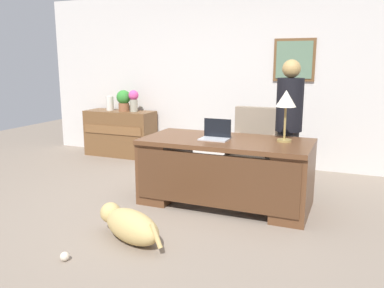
% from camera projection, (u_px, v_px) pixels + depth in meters
% --- Properties ---
extents(ground_plane, '(12.00, 12.00, 0.00)m').
position_uv_depth(ground_plane, '(165.00, 217.00, 4.25)').
color(ground_plane, gray).
extents(back_wall, '(7.00, 0.16, 2.70)m').
position_uv_depth(back_wall, '(237.00, 79.00, 6.32)').
color(back_wall, silver).
rests_on(back_wall, ground_plane).
extents(desk, '(1.89, 0.91, 0.76)m').
position_uv_depth(desk, '(225.00, 170.00, 4.53)').
color(desk, brown).
rests_on(desk, ground_plane).
extents(credenza, '(1.21, 0.50, 0.79)m').
position_uv_depth(credenza, '(120.00, 133.00, 6.95)').
color(credenza, brown).
rests_on(credenza, ground_plane).
extents(armchair, '(0.60, 0.59, 1.03)m').
position_uv_depth(armchair, '(254.00, 151.00, 5.25)').
color(armchair, gray).
rests_on(armchair, ground_plane).
extents(person_standing, '(0.32, 0.32, 1.65)m').
position_uv_depth(person_standing, '(289.00, 126.00, 4.86)').
color(person_standing, '#262323').
rests_on(person_standing, ground_plane).
extents(dog_lying, '(0.81, 0.53, 0.30)m').
position_uv_depth(dog_lying, '(130.00, 225.00, 3.65)').
color(dog_lying, tan).
rests_on(dog_lying, ground_plane).
extents(laptop, '(0.32, 0.22, 0.22)m').
position_uv_depth(laptop, '(216.00, 134.00, 4.50)').
color(laptop, '#B2B5BA').
rests_on(laptop, desk).
extents(desk_lamp, '(0.22, 0.22, 0.56)m').
position_uv_depth(desk_lamp, '(286.00, 102.00, 4.28)').
color(desk_lamp, '#9E8447').
rests_on(desk_lamp, desk).
extents(vase_with_flowers, '(0.17, 0.17, 0.36)m').
position_uv_depth(vase_with_flowers, '(134.00, 100.00, 6.72)').
color(vase_with_flowers, '#A3A08D').
rests_on(vase_with_flowers, credenza).
extents(vase_empty, '(0.13, 0.13, 0.25)m').
position_uv_depth(vase_empty, '(110.00, 103.00, 6.92)').
color(vase_empty, silver).
rests_on(vase_empty, credenza).
extents(potted_plant, '(0.24, 0.24, 0.36)m').
position_uv_depth(potted_plant, '(124.00, 100.00, 6.79)').
color(potted_plant, brown).
rests_on(potted_plant, credenza).
extents(dog_toy_ball, '(0.08, 0.08, 0.08)m').
position_uv_depth(dog_toy_ball, '(65.00, 256.00, 3.30)').
color(dog_toy_ball, beige).
rests_on(dog_toy_ball, ground_plane).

